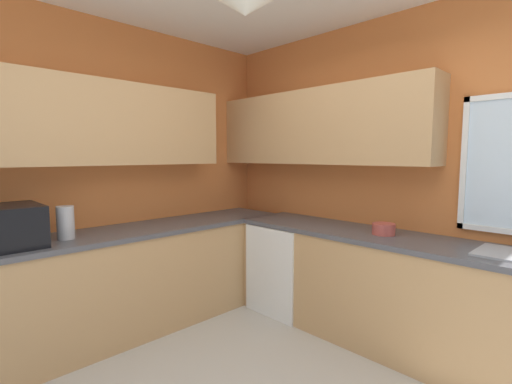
{
  "coord_description": "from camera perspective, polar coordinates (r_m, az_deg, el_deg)",
  "views": [
    {
      "loc": [
        1.41,
        -1.3,
        1.53
      ],
      "look_at": [
        -0.63,
        0.69,
        1.25
      ],
      "focal_mm": 25.59,
      "sensor_mm": 36.0,
      "label": 1
    }
  ],
  "objects": [
    {
      "name": "kettle",
      "position": [
        3.12,
        -27.63,
        -4.26
      ],
      "size": [
        0.12,
        0.12,
        0.25
      ],
      "primitive_type": "cylinder",
      "color": "#B7B7BC",
      "rests_on": "counter_run_left"
    },
    {
      "name": "microwave",
      "position": [
        3.06,
        -33.92,
        -4.42
      ],
      "size": [
        0.48,
        0.36,
        0.29
      ],
      "primitive_type": "cube",
      "color": "black",
      "rests_on": "counter_run_left"
    },
    {
      "name": "counter_run_left",
      "position": [
        3.42,
        -20.2,
        -13.06
      ],
      "size": [
        0.65,
        3.24,
        0.9
      ],
      "color": "tan",
      "rests_on": "ground_plane"
    },
    {
      "name": "counter_run_back",
      "position": [
        3.18,
        21.48,
        -14.54
      ],
      "size": [
        2.97,
        0.65,
        0.9
      ],
      "color": "tan",
      "rests_on": "ground_plane"
    },
    {
      "name": "room_shell",
      "position": [
        2.9,
        -3.31,
        12.71
      ],
      "size": [
        3.88,
        3.63,
        2.78
      ],
      "color": "#D17238",
      "rests_on": "ground_plane"
    },
    {
      "name": "bowl",
      "position": [
        3.11,
        19.33,
        -5.48
      ],
      "size": [
        0.18,
        0.18,
        0.09
      ],
      "primitive_type": "cylinder",
      "color": "#B74C42",
      "rests_on": "counter_run_back"
    },
    {
      "name": "dishwasher",
      "position": [
        3.73,
        5.1,
        -11.51
      ],
      "size": [
        0.6,
        0.6,
        0.86
      ],
      "primitive_type": "cube",
      "color": "white",
      "rests_on": "ground_plane"
    }
  ]
}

